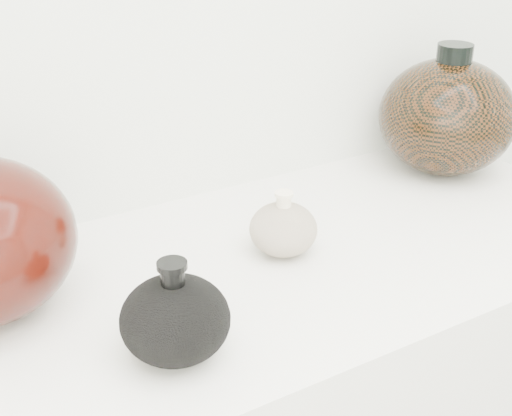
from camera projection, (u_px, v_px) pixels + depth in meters
black_gourd_vase at (175, 319)px, 0.80m from camera, size 0.14×0.14×0.12m
cream_gourd_vase at (283, 229)px, 1.01m from camera, size 0.10×0.10×0.10m
right_round_pot at (447, 116)px, 1.26m from camera, size 0.28×0.28×0.23m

